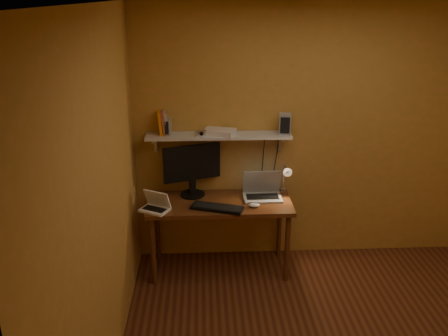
{
  "coord_description": "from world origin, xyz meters",
  "views": [
    {
      "loc": [
        -1.02,
        -2.92,
        2.66
      ],
      "look_at": [
        -0.83,
        1.18,
        1.13
      ],
      "focal_mm": 38.0,
      "sensor_mm": 36.0,
      "label": 1
    }
  ],
  "objects_px": {
    "speaker_right": "(285,124)",
    "router": "(219,132)",
    "desk": "(220,210)",
    "keyboard": "(217,208)",
    "speaker_left": "(166,127)",
    "shelf_camera": "(201,133)",
    "desk_lamp": "(286,176)",
    "wall_shelf": "(219,136)",
    "laptop": "(262,190)",
    "mouse": "(254,205)",
    "monitor": "(192,168)",
    "netbook": "(156,205)"
  },
  "relations": [
    {
      "from": "desk",
      "to": "desk_lamp",
      "type": "distance_m",
      "value": 0.73
    },
    {
      "from": "wall_shelf",
      "to": "netbook",
      "type": "height_order",
      "value": "wall_shelf"
    },
    {
      "from": "desk",
      "to": "monitor",
      "type": "xyz_separation_m",
      "value": [
        -0.26,
        0.17,
        0.38
      ]
    },
    {
      "from": "keyboard",
      "to": "mouse",
      "type": "distance_m",
      "value": 0.35
    },
    {
      "from": "keyboard",
      "to": "desk_lamp",
      "type": "height_order",
      "value": "desk_lamp"
    },
    {
      "from": "wall_shelf",
      "to": "speaker_left",
      "type": "distance_m",
      "value": 0.51
    },
    {
      "from": "monitor",
      "to": "wall_shelf",
      "type": "bearing_deg",
      "value": -13.62
    },
    {
      "from": "wall_shelf",
      "to": "netbook",
      "type": "bearing_deg",
      "value": -149.42
    },
    {
      "from": "desk",
      "to": "keyboard",
      "type": "relative_size",
      "value": 2.87
    },
    {
      "from": "netbook",
      "to": "shelf_camera",
      "type": "height_order",
      "value": "shelf_camera"
    },
    {
      "from": "desk",
      "to": "laptop",
      "type": "height_order",
      "value": "laptop"
    },
    {
      "from": "netbook",
      "to": "desk",
      "type": "bearing_deg",
      "value": 43.41
    },
    {
      "from": "monitor",
      "to": "mouse",
      "type": "relative_size",
      "value": 5.18
    },
    {
      "from": "desk",
      "to": "speaker_right",
      "type": "distance_m",
      "value": 1.05
    },
    {
      "from": "desk",
      "to": "wall_shelf",
      "type": "xyz_separation_m",
      "value": [
        0.0,
        0.19,
        0.69
      ]
    },
    {
      "from": "desk",
      "to": "shelf_camera",
      "type": "bearing_deg",
      "value": 141.2
    },
    {
      "from": "shelf_camera",
      "to": "mouse",
      "type": "bearing_deg",
      "value": -29.33
    },
    {
      "from": "speaker_right",
      "to": "router",
      "type": "height_order",
      "value": "speaker_right"
    },
    {
      "from": "router",
      "to": "speaker_left",
      "type": "bearing_deg",
      "value": 179.28
    },
    {
      "from": "laptop",
      "to": "mouse",
      "type": "height_order",
      "value": "laptop"
    },
    {
      "from": "mouse",
      "to": "speaker_right",
      "type": "xyz_separation_m",
      "value": [
        0.32,
        0.32,
        0.71
      ]
    },
    {
      "from": "wall_shelf",
      "to": "shelf_camera",
      "type": "bearing_deg",
      "value": -161.18
    },
    {
      "from": "keyboard",
      "to": "router",
      "type": "xyz_separation_m",
      "value": [
        0.04,
        0.36,
        0.64
      ]
    },
    {
      "from": "desk",
      "to": "monitor",
      "type": "bearing_deg",
      "value": 147.68
    },
    {
      "from": "monitor",
      "to": "laptop",
      "type": "bearing_deg",
      "value": -25.57
    },
    {
      "from": "keyboard",
      "to": "shelf_camera",
      "type": "xyz_separation_m",
      "value": [
        -0.14,
        0.31,
        0.64
      ]
    },
    {
      "from": "wall_shelf",
      "to": "desk_lamp",
      "type": "relative_size",
      "value": 3.73
    },
    {
      "from": "speaker_right",
      "to": "shelf_camera",
      "type": "xyz_separation_m",
      "value": [
        -0.81,
        -0.04,
        -0.07
      ]
    },
    {
      "from": "keyboard",
      "to": "desk_lamp",
      "type": "xyz_separation_m",
      "value": [
        0.69,
        0.3,
        0.2
      ]
    },
    {
      "from": "desk",
      "to": "mouse",
      "type": "bearing_deg",
      "value": -23.51
    },
    {
      "from": "desk_lamp",
      "to": "laptop",
      "type": "bearing_deg",
      "value": -172.2
    },
    {
      "from": "speaker_left",
      "to": "wall_shelf",
      "type": "bearing_deg",
      "value": 10.08
    },
    {
      "from": "wall_shelf",
      "to": "netbook",
      "type": "distance_m",
      "value": 0.89
    },
    {
      "from": "monitor",
      "to": "desk_lamp",
      "type": "bearing_deg",
      "value": -22.09
    },
    {
      "from": "netbook",
      "to": "speaker_right",
      "type": "distance_m",
      "value": 1.45
    },
    {
      "from": "laptop",
      "to": "keyboard",
      "type": "bearing_deg",
      "value": -150.22
    },
    {
      "from": "mouse",
      "to": "router",
      "type": "height_order",
      "value": "router"
    },
    {
      "from": "desk",
      "to": "monitor",
      "type": "height_order",
      "value": "monitor"
    },
    {
      "from": "keyboard",
      "to": "netbook",
      "type": "bearing_deg",
      "value": -162.17
    },
    {
      "from": "router",
      "to": "keyboard",
      "type": "bearing_deg",
      "value": -95.83
    },
    {
      "from": "desk",
      "to": "keyboard",
      "type": "height_order",
      "value": "keyboard"
    },
    {
      "from": "speaker_left",
      "to": "shelf_camera",
      "type": "distance_m",
      "value": 0.34
    },
    {
      "from": "mouse",
      "to": "router",
      "type": "relative_size",
      "value": 0.36
    },
    {
      "from": "wall_shelf",
      "to": "speaker_left",
      "type": "relative_size",
      "value": 8.65
    },
    {
      "from": "laptop",
      "to": "mouse",
      "type": "relative_size",
      "value": 3.47
    },
    {
      "from": "netbook",
      "to": "keyboard",
      "type": "bearing_deg",
      "value": 27.5
    },
    {
      "from": "speaker_left",
      "to": "shelf_camera",
      "type": "height_order",
      "value": "speaker_left"
    },
    {
      "from": "keyboard",
      "to": "shelf_camera",
      "type": "distance_m",
      "value": 0.73
    },
    {
      "from": "wall_shelf",
      "to": "speaker_right",
      "type": "xyz_separation_m",
      "value": [
        0.64,
        -0.02,
        0.12
      ]
    },
    {
      "from": "desk",
      "to": "desk_lamp",
      "type": "relative_size",
      "value": 3.73
    }
  ]
}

